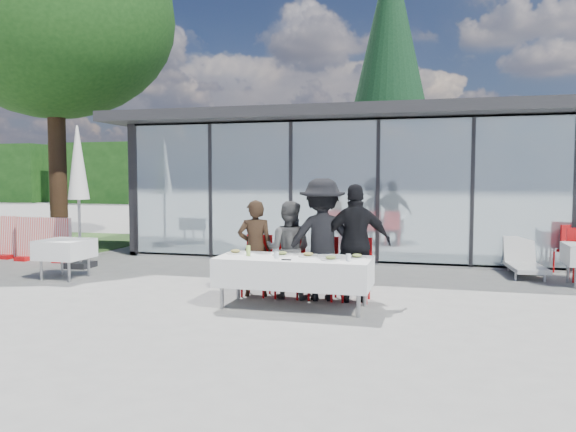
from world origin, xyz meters
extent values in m
plane|color=gray|center=(0.00, 0.00, 0.00)|extent=(90.00, 90.00, 0.00)
cube|color=gray|center=(2.00, 8.00, 0.05)|extent=(14.00, 8.00, 0.10)
cube|color=black|center=(2.00, 11.90, 1.60)|extent=(14.00, 0.20, 3.20)
cube|color=black|center=(-4.90, 8.00, 1.60)|extent=(0.20, 8.00, 3.20)
cube|color=silver|center=(2.00, 4.03, 1.60)|extent=(13.60, 0.06, 3.10)
cube|color=#2D2D30|center=(2.00, 7.60, 3.32)|extent=(14.80, 8.80, 0.24)
cube|color=#262628|center=(-4.80, 4.03, 1.60)|extent=(0.08, 0.10, 3.10)
cube|color=#262628|center=(-2.86, 4.03, 1.60)|extent=(0.08, 0.10, 3.10)
cube|color=#262628|center=(-0.91, 4.03, 1.60)|extent=(0.08, 0.10, 3.10)
cube|color=#262628|center=(1.03, 4.03, 1.60)|extent=(0.08, 0.10, 3.10)
cube|color=#262628|center=(2.97, 4.03, 1.60)|extent=(0.08, 0.10, 3.10)
cube|color=#262628|center=(4.91, 4.03, 1.60)|extent=(0.08, 0.10, 3.10)
cube|color=#B80C0E|center=(-0.50, 6.50, 0.45)|extent=(0.45, 0.45, 0.90)
cube|color=#B80C0E|center=(1.00, 7.00, 0.45)|extent=(0.45, 0.45, 0.90)
cube|color=#B80C0E|center=(3.50, 6.50, 0.45)|extent=(0.45, 0.45, 0.90)
cube|color=#B80C0E|center=(5.50, 7.20, 0.45)|extent=(0.45, 0.45, 0.90)
cube|color=#133611|center=(-30.00, 28.00, 2.20)|extent=(6.50, 2.00, 4.40)
cube|color=#133611|center=(-22.00, 28.00, 2.20)|extent=(6.50, 2.00, 4.40)
cube|color=#133611|center=(-14.00, 28.00, 2.20)|extent=(6.50, 2.00, 4.40)
cube|color=#133611|center=(-6.00, 28.00, 2.20)|extent=(6.50, 2.00, 4.40)
cube|color=#133611|center=(2.00, 28.00, 2.20)|extent=(6.50, 2.00, 4.40)
cube|color=#133611|center=(10.00, 28.00, 2.20)|extent=(6.50, 2.00, 4.40)
cube|color=white|center=(0.25, -0.28, 0.54)|extent=(2.26, 0.96, 0.42)
cylinder|color=gray|center=(-0.75, -0.63, 0.35)|extent=(0.06, 0.06, 0.71)
cylinder|color=gray|center=(1.25, -0.63, 0.35)|extent=(0.06, 0.06, 0.71)
cylinder|color=gray|center=(-0.75, 0.07, 0.35)|extent=(0.06, 0.06, 0.71)
cylinder|color=gray|center=(1.25, 0.07, 0.35)|extent=(0.06, 0.06, 0.71)
imported|color=#302015|center=(-0.55, 0.35, 0.78)|extent=(0.71, 0.71, 1.56)
cube|color=#B80C0E|center=(-0.55, 0.38, 0.45)|extent=(0.44, 0.44, 0.05)
cube|color=#B80C0E|center=(-0.55, 0.58, 0.70)|extent=(0.44, 0.04, 0.55)
cylinder|color=#B80C0E|center=(-0.73, 0.20, 0.21)|extent=(0.04, 0.04, 0.43)
cylinder|color=#B80C0E|center=(-0.37, 0.20, 0.21)|extent=(0.04, 0.04, 0.43)
cylinder|color=#B80C0E|center=(-0.73, 0.56, 0.21)|extent=(0.04, 0.04, 0.43)
cylinder|color=#B80C0E|center=(-0.37, 0.56, 0.21)|extent=(0.04, 0.04, 0.43)
imported|color=#505050|center=(0.00, 0.35, 0.77)|extent=(0.76, 0.76, 1.54)
cube|color=#B80C0E|center=(0.00, 0.38, 0.45)|extent=(0.44, 0.44, 0.05)
cube|color=#B80C0E|center=(0.00, 0.58, 0.70)|extent=(0.44, 0.04, 0.55)
cylinder|color=#B80C0E|center=(-0.18, 0.20, 0.21)|extent=(0.04, 0.04, 0.43)
cylinder|color=#B80C0E|center=(0.18, 0.20, 0.21)|extent=(0.04, 0.04, 0.43)
cylinder|color=#B80C0E|center=(-0.18, 0.56, 0.21)|extent=(0.04, 0.04, 0.43)
cylinder|color=#B80C0E|center=(0.18, 0.56, 0.21)|extent=(0.04, 0.04, 0.43)
imported|color=black|center=(0.55, 0.35, 0.95)|extent=(1.51, 1.51, 1.90)
cube|color=#B80C0E|center=(0.55, 0.38, 0.45)|extent=(0.44, 0.44, 0.05)
cube|color=#B80C0E|center=(0.55, 0.58, 0.70)|extent=(0.44, 0.04, 0.55)
cylinder|color=#B80C0E|center=(0.37, 0.20, 0.21)|extent=(0.04, 0.04, 0.43)
cylinder|color=#B80C0E|center=(0.73, 0.20, 0.21)|extent=(0.04, 0.04, 0.43)
cylinder|color=#B80C0E|center=(0.37, 0.56, 0.21)|extent=(0.04, 0.04, 0.43)
cylinder|color=#B80C0E|center=(0.73, 0.56, 0.21)|extent=(0.04, 0.04, 0.43)
imported|color=black|center=(1.08, 0.35, 0.91)|extent=(1.30, 1.30, 1.82)
cube|color=#B80C0E|center=(1.08, 0.38, 0.45)|extent=(0.44, 0.44, 0.05)
cube|color=#B80C0E|center=(1.08, 0.58, 0.70)|extent=(0.44, 0.04, 0.55)
cylinder|color=#B80C0E|center=(0.90, 0.20, 0.21)|extent=(0.04, 0.04, 0.43)
cylinder|color=#B80C0E|center=(1.26, 0.20, 0.21)|extent=(0.04, 0.04, 0.43)
cylinder|color=#B80C0E|center=(0.90, 0.56, 0.21)|extent=(0.04, 0.04, 0.43)
cylinder|color=#B80C0E|center=(1.26, 0.56, 0.21)|extent=(0.04, 0.04, 0.43)
cylinder|color=white|center=(-0.71, -0.14, 0.76)|extent=(0.29, 0.29, 0.01)
ellipsoid|color=#B88D49|center=(-0.71, -0.14, 0.79)|extent=(0.15, 0.15, 0.05)
cylinder|color=white|center=(0.04, -0.17, 0.76)|extent=(0.29, 0.29, 0.01)
ellipsoid|color=#416726|center=(0.04, -0.17, 0.79)|extent=(0.15, 0.15, 0.05)
cylinder|color=white|center=(0.44, -0.18, 0.76)|extent=(0.29, 0.29, 0.01)
ellipsoid|color=#B88D49|center=(0.44, -0.18, 0.79)|extent=(0.15, 0.15, 0.05)
cylinder|color=white|center=(1.16, -0.16, 0.76)|extent=(0.29, 0.29, 0.01)
ellipsoid|color=#416726|center=(1.16, -0.16, 0.79)|extent=(0.15, 0.15, 0.05)
cylinder|color=white|center=(0.83, -0.44, 0.76)|extent=(0.29, 0.29, 0.01)
ellipsoid|color=#416726|center=(0.83, -0.44, 0.79)|extent=(0.15, 0.15, 0.05)
cylinder|color=#9AC451|center=(-0.44, -0.32, 0.83)|extent=(0.06, 0.06, 0.16)
cylinder|color=silver|center=(0.04, -0.47, 0.80)|extent=(0.07, 0.07, 0.10)
cylinder|color=silver|center=(1.08, -0.45, 0.80)|extent=(0.07, 0.07, 0.10)
cube|color=black|center=(0.22, -0.60, 0.76)|extent=(0.14, 0.03, 0.01)
cube|color=white|center=(-4.54, 0.92, 0.56)|extent=(0.86, 0.86, 0.36)
cylinder|color=gray|center=(-4.84, 0.62, 0.36)|extent=(0.05, 0.05, 0.72)
cylinder|color=gray|center=(-4.24, 0.62, 0.36)|extent=(0.05, 0.05, 0.72)
cylinder|color=gray|center=(-4.84, 1.22, 0.36)|extent=(0.05, 0.05, 0.72)
cylinder|color=gray|center=(-4.24, 1.22, 0.36)|extent=(0.05, 0.05, 0.72)
cylinder|color=gray|center=(4.61, 2.34, 0.36)|extent=(0.05, 0.05, 0.72)
cylinder|color=gray|center=(4.61, 2.94, 0.36)|extent=(0.05, 0.05, 0.72)
cylinder|color=#B80C0E|center=(4.70, 2.91, 0.21)|extent=(0.04, 0.04, 0.43)
cylinder|color=#B80C0E|center=(4.70, 3.27, 0.21)|extent=(0.04, 0.04, 0.43)
cube|color=#B80C0E|center=(4.75, 4.19, 0.45)|extent=(0.60, 0.60, 0.05)
cube|color=#B80C0E|center=(4.85, 4.02, 0.70)|extent=(0.40, 0.26, 0.55)
cylinder|color=#B80C0E|center=(4.57, 4.01, 0.21)|extent=(0.04, 0.04, 0.43)
cylinder|color=#B80C0E|center=(4.93, 4.01, 0.21)|extent=(0.04, 0.04, 0.43)
cylinder|color=#B80C0E|center=(4.57, 4.37, 0.21)|extent=(0.04, 0.04, 0.43)
cylinder|color=#B80C0E|center=(4.93, 4.37, 0.21)|extent=(0.04, 0.04, 0.43)
cube|color=black|center=(-5.04, 2.08, 0.06)|extent=(0.50, 0.50, 0.12)
cylinder|color=gray|center=(-5.04, 2.08, 1.35)|extent=(0.06, 0.06, 2.70)
cone|color=silver|center=(-5.04, 2.08, 2.23)|extent=(0.44, 0.44, 1.55)
cube|color=red|center=(-6.42, 2.69, 0.50)|extent=(1.40, 0.12, 1.00)
cube|color=#B80C0E|center=(-6.92, 2.69, 0.05)|extent=(0.30, 0.45, 0.10)
cube|color=#B80C0E|center=(-5.92, 2.69, 0.05)|extent=(0.30, 0.45, 0.10)
cube|color=#B80C0E|center=(-7.52, 2.84, 0.05)|extent=(0.30, 0.45, 0.10)
cube|color=silver|center=(3.95, 3.40, 0.18)|extent=(0.72, 1.35, 0.08)
cube|color=silver|center=(3.90, 3.95, 0.45)|extent=(0.62, 0.32, 0.54)
cylinder|color=silver|center=(3.70, 2.85, 0.07)|extent=(0.04, 0.04, 0.14)
cylinder|color=silver|center=(4.20, 2.85, 0.07)|extent=(0.04, 0.04, 0.14)
cylinder|color=silver|center=(3.70, 3.95, 0.07)|extent=(0.04, 0.04, 0.14)
cylinder|color=silver|center=(4.20, 3.95, 0.07)|extent=(0.04, 0.04, 0.14)
cylinder|color=#382316|center=(-8.50, 6.00, 2.20)|extent=(0.50, 0.50, 4.40)
ellipsoid|color=#133611|center=(-8.50, 6.00, 6.50)|extent=(7.04, 6.40, 5.76)
cylinder|color=#382316|center=(0.50, 13.00, 1.00)|extent=(0.44, 0.44, 2.00)
cone|color=black|center=(0.50, 13.00, 6.00)|extent=(4.00, 4.00, 9.00)
cube|color=#385926|center=(-8.50, 6.00, 0.01)|extent=(5.00, 5.00, 0.02)
camera|label=1|loc=(2.27, -8.19, 1.93)|focal=35.00mm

